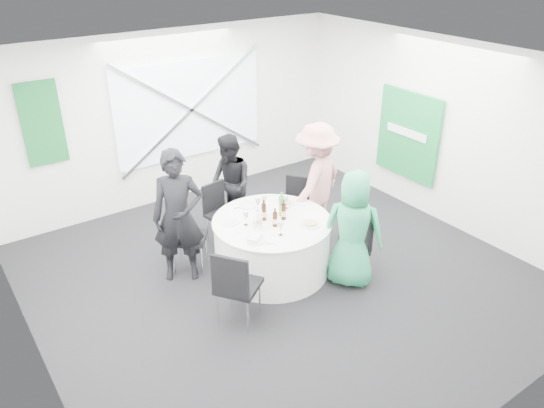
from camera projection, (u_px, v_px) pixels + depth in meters
floor at (281, 276)px, 7.07m from camera, size 6.00×6.00×0.00m
ceiling at (283, 65)px, 5.79m from camera, size 6.00×6.00×0.00m
wall_back at (173, 118)px, 8.61m from camera, size 6.00×0.00×6.00m
wall_front at (501, 309)px, 4.25m from camera, size 6.00×0.00×6.00m
wall_left at (19, 259)px, 4.89m from camera, size 0.00×6.00×6.00m
wall_right at (443, 133)px, 7.96m from camera, size 0.00×6.00×6.00m
window_panel at (190, 109)px, 8.69m from camera, size 2.60×0.03×1.60m
window_brace_a at (191, 110)px, 8.66m from camera, size 2.63×0.05×1.84m
window_brace_b at (191, 110)px, 8.66m from camera, size 2.63×0.05×1.84m
green_banner at (42, 124)px, 7.41m from camera, size 0.55×0.04×1.20m
green_sign at (408, 135)px, 8.46m from camera, size 0.05×1.20×1.40m
banquet_table at (272, 245)px, 7.04m from camera, size 1.56×1.56×0.76m
chair_back at (219, 208)px, 7.68m from camera, size 0.47×0.47×0.89m
chair_back_left at (182, 232)px, 7.00m from camera, size 0.61×0.61×0.96m
chair_back_right at (296, 201)px, 7.95m from camera, size 0.54×0.54×0.85m
chair_front_right at (361, 240)px, 6.89m from camera, size 0.57×0.57×0.90m
chair_front_left at (235, 283)px, 5.93m from camera, size 0.64×0.64×1.01m
person_man_back_left at (178, 217)px, 6.68m from camera, size 0.78×0.68×1.79m
person_man_back at (230, 185)px, 7.83m from camera, size 0.47×0.77×1.52m
person_woman_pink at (316, 182)px, 7.64m from camera, size 1.25×0.89×1.76m
person_woman_green at (353, 229)px, 6.62m from camera, size 0.87×0.90×1.56m
plate_back at (248, 205)px, 7.24m from camera, size 0.26×0.26×0.01m
plate_back_left at (230, 222)px, 6.82m from camera, size 0.24×0.24×0.01m
plate_back_right at (286, 203)px, 7.29m from camera, size 0.25×0.25×0.04m
plate_front_right at (310, 224)px, 6.76m from camera, size 0.27×0.27×0.04m
plate_front_left at (255, 240)px, 6.42m from camera, size 0.27×0.27×0.01m
napkin at (255, 238)px, 6.40m from camera, size 0.23×0.21×0.05m
beer_bottle_a at (264, 213)px, 6.83m from camera, size 0.06×0.06×0.27m
beer_bottle_b at (264, 210)px, 6.92m from camera, size 0.06×0.06×0.24m
beer_bottle_c at (284, 212)px, 6.85m from camera, size 0.06×0.06×0.28m
beer_bottle_d at (275, 219)px, 6.69m from camera, size 0.06×0.06×0.25m
green_water_bottle at (282, 206)px, 6.94m from camera, size 0.08×0.08×0.33m
clear_water_bottle at (259, 220)px, 6.66m from camera, size 0.08×0.08×0.28m
wine_glass_a at (258, 202)px, 7.05m from camera, size 0.07×0.07×0.17m
wine_glass_b at (286, 200)px, 7.11m from camera, size 0.07×0.07×0.17m
wine_glass_c at (255, 225)px, 6.50m from camera, size 0.07×0.07×0.17m
wine_glass_d at (264, 200)px, 7.12m from camera, size 0.07×0.07×0.17m
wine_glass_e at (246, 216)px, 6.70m from camera, size 0.07×0.07×0.17m
wine_glass_f at (281, 226)px, 6.48m from camera, size 0.07×0.07×0.17m
fork_a at (257, 202)px, 7.34m from camera, size 0.15×0.02×0.01m
knife_a at (239, 207)px, 7.18m from camera, size 0.15×0.02×0.01m
fork_b at (251, 241)px, 6.41m from camera, size 0.12×0.12×0.01m
knife_b at (270, 243)px, 6.35m from camera, size 0.10×0.13×0.01m
fork_c at (301, 205)px, 7.24m from camera, size 0.09×0.14×0.01m
knife_c at (281, 201)px, 7.37m from camera, size 0.08×0.14×0.01m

